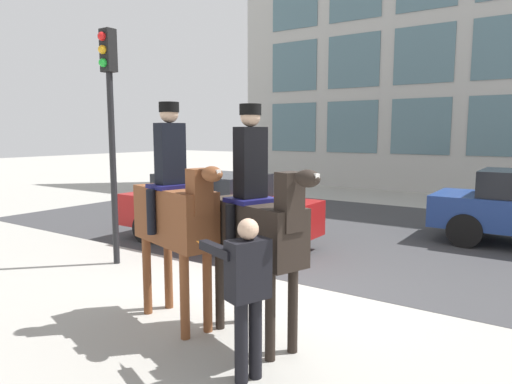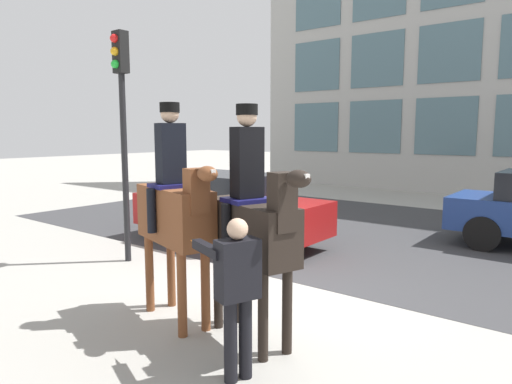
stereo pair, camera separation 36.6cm
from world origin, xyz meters
name	(u,v)px [view 2 (the right image)]	position (x,y,z in m)	size (l,w,h in m)	color
ground_plane	(284,293)	(0.00, 0.00, 0.00)	(80.00, 80.00, 0.00)	#9E9B93
road_surface	(401,236)	(0.00, 4.75, 0.00)	(19.28, 8.50, 0.01)	#38383A
mounted_horse_lead	(175,210)	(-0.51, -1.62, 1.42)	(1.69, 0.80, 2.72)	brown
mounted_horse_companion	(252,223)	(0.57, -1.48, 1.37)	(1.70, 0.86, 2.67)	black
pedestrian_bystander	(236,286)	(0.97, -2.22, 0.93)	(0.91, 0.45, 1.58)	black
street_car_near_lane	(228,207)	(-2.72, 1.84, 0.77)	(4.25, 1.81, 1.49)	maroon
traffic_light	(122,110)	(-3.26, -0.35, 2.75)	(0.24, 0.29, 4.11)	black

